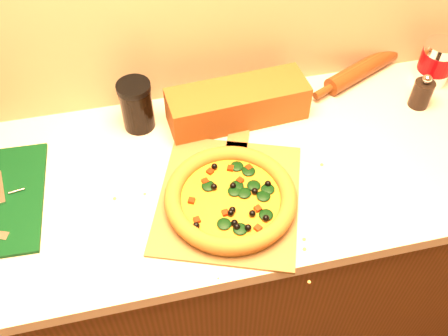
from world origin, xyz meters
TOP-DOWN VIEW (x-y plane):
  - cabinet at (0.00, 1.43)m, footprint 2.80×0.65m
  - countertop at (0.00, 1.43)m, footprint 2.84×0.68m
  - pizza_peel at (0.07, 1.33)m, footprint 0.48×0.58m
  - pizza at (0.07, 1.30)m, footprint 0.34×0.34m
  - bottle_cap at (-0.01, 1.32)m, footprint 0.03×0.03m
  - pepper_grinder at (0.72, 1.55)m, footprint 0.06×0.06m
  - rolling_pin at (0.60, 1.71)m, footprint 0.39×0.20m
  - coffee_canister at (0.81, 1.64)m, footprint 0.11×0.11m
  - bread_bag at (0.16, 1.61)m, footprint 0.42×0.16m
  - dark_jar at (-0.13, 1.65)m, footprint 0.10×0.10m

SIDE VIEW (x-z plane):
  - cabinet at x=0.00m, z-range 0.00..0.86m
  - countertop at x=0.00m, z-range 0.86..0.90m
  - bottle_cap at x=-0.01m, z-range 0.90..0.91m
  - pizza_peel at x=0.07m, z-range 0.90..0.91m
  - rolling_pin at x=0.60m, z-range 0.90..0.96m
  - pizza at x=0.07m, z-range 0.91..0.95m
  - pepper_grinder at x=0.72m, z-range 0.89..1.00m
  - bread_bag at x=0.16m, z-range 0.90..1.01m
  - coffee_canister at x=0.81m, z-range 0.90..1.05m
  - dark_jar at x=-0.13m, z-range 0.90..1.06m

